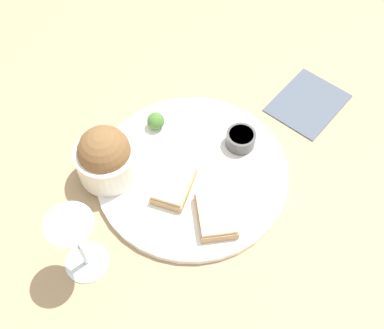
% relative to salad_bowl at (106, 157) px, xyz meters
% --- Properties ---
extents(ground_plane, '(4.00, 4.00, 0.00)m').
position_rel_salad_bowl_xyz_m(ground_plane, '(-0.05, 0.14, -0.06)').
color(ground_plane, tan).
extents(dinner_plate, '(0.35, 0.35, 0.01)m').
position_rel_salad_bowl_xyz_m(dinner_plate, '(-0.05, 0.14, -0.06)').
color(dinner_plate, white).
rests_on(dinner_plate, ground_plane).
extents(salad_bowl, '(0.11, 0.11, 0.11)m').
position_rel_salad_bowl_xyz_m(salad_bowl, '(0.00, 0.00, 0.00)').
color(salad_bowl, silver).
rests_on(salad_bowl, dinner_plate).
extents(sauce_ramekin, '(0.06, 0.06, 0.03)m').
position_rel_salad_bowl_xyz_m(sauce_ramekin, '(-0.14, 0.21, -0.03)').
color(sauce_ramekin, '#4C4C4C').
rests_on(sauce_ramekin, dinner_plate).
extents(cheese_toast_near, '(0.11, 0.10, 0.03)m').
position_rel_salad_bowl_xyz_m(cheese_toast_near, '(0.03, 0.21, -0.04)').
color(cheese_toast_near, tan).
rests_on(cheese_toast_near, dinner_plate).
extents(cheese_toast_far, '(0.09, 0.06, 0.03)m').
position_rel_salad_bowl_xyz_m(cheese_toast_far, '(-0.00, 0.12, -0.04)').
color(cheese_toast_far, tan).
rests_on(cheese_toast_far, dinner_plate).
extents(wine_glass, '(0.07, 0.07, 0.15)m').
position_rel_salad_bowl_xyz_m(wine_glass, '(0.17, 0.03, 0.04)').
color(wine_glass, silver).
rests_on(wine_glass, ground_plane).
extents(garnish, '(0.03, 0.03, 0.03)m').
position_rel_salad_bowl_xyz_m(garnish, '(-0.12, 0.04, -0.03)').
color(garnish, '#477533').
rests_on(garnish, dinner_plate).
extents(napkin, '(0.19, 0.17, 0.01)m').
position_rel_salad_bowl_xyz_m(napkin, '(-0.29, 0.31, -0.06)').
color(napkin, '#4C5666').
rests_on(napkin, ground_plane).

